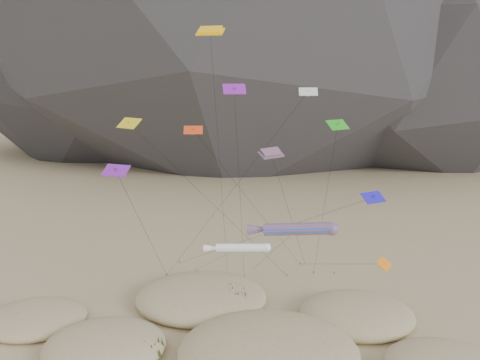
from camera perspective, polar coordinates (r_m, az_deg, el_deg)
name	(u,v)px	position (r m, az deg, el deg)	size (l,w,h in m)	color
kite_stakes	(252,271)	(61.38, 1.53, -10.98)	(21.43, 4.63, 0.30)	#3F2D1E
rainbow_tube_kite	(294,229)	(41.05, 6.62, -5.97)	(7.83, 19.68, 12.78)	#D64916
white_tube_kite	(238,248)	(41.74, -0.19, -8.27)	(7.98, 19.30, 10.65)	white
orange_parafoil	(210,35)	(46.20, -3.62, 17.22)	(2.80, 11.33, 29.42)	#FFB70D
multi_parafoil	(272,155)	(44.16, 3.91, 3.08)	(7.30, 16.13, 18.25)	red
delta_kites	(254,157)	(43.66, 1.73, 2.87)	(26.03, 21.89, 24.15)	orange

